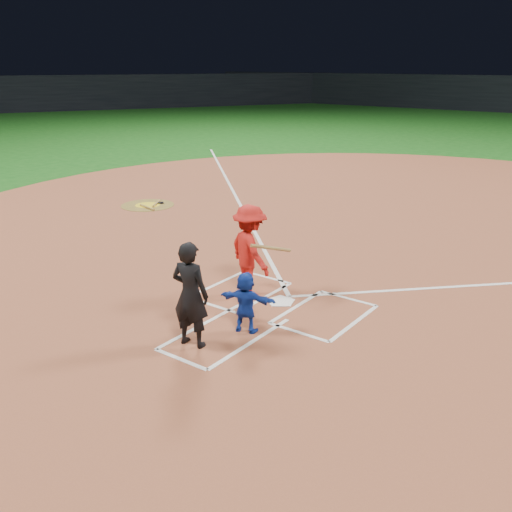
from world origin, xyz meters
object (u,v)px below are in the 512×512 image
Objects in this scene: catcher at (246,302)px; umpire at (190,295)px; home_plate at (281,301)px; on_deck_circle at (148,205)px; batter_at_plate at (250,251)px.

umpire reaches higher than catcher.
home_plate is 0.35× the size of on_deck_circle.
home_plate is 1.14m from batter_at_plate.
batter_at_plate is at bearing 5.84° from home_plate.
umpire reaches higher than on_deck_circle.
on_deck_circle is at bearing -48.84° from umpire.
home_plate is at bearing -26.63° from on_deck_circle.
on_deck_circle is 1.58× the size of catcher.
home_plate is at bearing -104.45° from umpire.
umpire is at bearing -77.68° from batter_at_plate.
umpire is (7.62, -6.23, 0.88)m from on_deck_circle.
home_plate is 2.48m from umpire.
batter_at_plate reaches higher than on_deck_circle.
batter_at_plate is at bearing -87.24° from umpire.
umpire is at bearing -39.27° from on_deck_circle.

